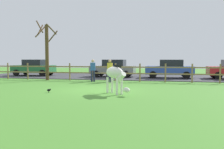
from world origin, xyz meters
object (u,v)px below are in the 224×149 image
parked_car_blue (170,69)px  parked_car_green (34,67)px  visitor_left_of_tree (110,70)px  parked_car_grey (113,68)px  visitor_right_of_tree (93,69)px  bare_tree (47,49)px  zebra (115,75)px  crow_on_grass (49,90)px

parked_car_blue → parked_car_green: same height
parked_car_blue → visitor_left_of_tree: visitor_left_of_tree is taller
parked_car_blue → parked_car_green: bearing=179.7°
parked_car_grey → visitor_right_of_tree: 4.34m
parked_car_grey → parked_car_green: (-7.92, -0.02, 0.00)m
parked_car_green → visitor_left_of_tree: visitor_left_of_tree is taller
parked_car_grey → visitor_left_of_tree: visitor_left_of_tree is taller
parked_car_grey → parked_car_blue: (4.99, -0.09, 0.00)m
parked_car_blue → visitor_right_of_tree: bearing=-143.0°
bare_tree → visitor_left_of_tree: bare_tree is taller
zebra → parked_car_green: bearing=135.5°
parked_car_green → visitor_left_of_tree: (8.64, -4.39, 0.06)m
bare_tree → parked_car_grey: bearing=40.5°
zebra → visitor_left_of_tree: 5.86m
bare_tree → parked_car_green: bare_tree is taller
bare_tree → zebra: (6.82, -6.20, -1.53)m
visitor_left_of_tree → parked_car_green: bearing=153.0°
parked_car_green → visitor_right_of_tree: bearing=-30.3°
parked_car_blue → bare_tree: bearing=-158.4°
bare_tree → visitor_right_of_tree: size_ratio=2.86×
crow_on_grass → parked_car_green: 12.44m
parked_car_blue → visitor_left_of_tree: size_ratio=2.45×
zebra → crow_on_grass: size_ratio=7.15×
parked_car_blue → zebra: bearing=-105.1°
bare_tree → parked_car_grey: 6.16m
parked_car_blue → parked_car_green: (-12.92, 0.07, 0.00)m
bare_tree → crow_on_grass: size_ratio=21.78×
parked_car_grey → parked_car_blue: 4.99m
bare_tree → crow_on_grass: bearing=-61.7°
zebra → parked_car_grey: size_ratio=0.38×
visitor_left_of_tree → visitor_right_of_tree: 1.32m
bare_tree → visitor_right_of_tree: (3.93, -0.44, -1.55)m
crow_on_grass → parked_car_grey: 10.42m
parked_car_grey → parked_car_blue: same height
zebra → parked_car_blue: bearing=74.9°
bare_tree → visitor_right_of_tree: bare_tree is taller
parked_car_grey → parked_car_green: size_ratio=1.00×
zebra → parked_car_green: size_ratio=0.38×
bare_tree → visitor_left_of_tree: size_ratio=2.86×
zebra → parked_car_green: 14.33m
zebra → visitor_left_of_tree: size_ratio=0.94×
bare_tree → parked_car_blue: 10.36m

